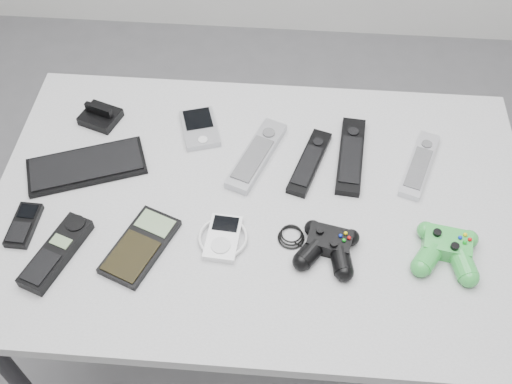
# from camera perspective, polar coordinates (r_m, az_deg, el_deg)

# --- Properties ---
(floor) EXTENTS (3.50, 3.50, 0.00)m
(floor) POSITION_cam_1_polar(r_m,az_deg,el_deg) (1.97, -1.70, -16.58)
(floor) COLOR slate
(floor) RESTS_ON ground
(desk) EXTENTS (1.18, 0.76, 0.79)m
(desk) POSITION_cam_1_polar(r_m,az_deg,el_deg) (1.37, 0.40, -2.62)
(desk) COLOR #949496
(desk) RESTS_ON floor
(pda_keyboard) EXTENTS (0.29, 0.20, 0.02)m
(pda_keyboard) POSITION_cam_1_polar(r_m,az_deg,el_deg) (1.42, -15.84, 2.40)
(pda_keyboard) COLOR black
(pda_keyboard) RESTS_ON desk
(dock_bracket) EXTENTS (0.11, 0.10, 0.05)m
(dock_bracket) POSITION_cam_1_polar(r_m,az_deg,el_deg) (1.51, -14.68, 7.25)
(dock_bracket) COLOR black
(dock_bracket) RESTS_ON desk
(pda) EXTENTS (0.11, 0.14, 0.02)m
(pda) POSITION_cam_1_polar(r_m,az_deg,el_deg) (1.45, -5.38, 6.10)
(pda) COLOR #A2A3A9
(pda) RESTS_ON desk
(remote_silver_a) EXTENTS (0.13, 0.23, 0.02)m
(remote_silver_a) POSITION_cam_1_polar(r_m,az_deg,el_deg) (1.38, 0.06, 3.57)
(remote_silver_a) COLOR #A2A3A9
(remote_silver_a) RESTS_ON desk
(remote_black_a) EXTENTS (0.10, 0.20, 0.02)m
(remote_black_a) POSITION_cam_1_polar(r_m,az_deg,el_deg) (1.38, 5.13, 2.88)
(remote_black_a) COLOR black
(remote_black_a) RESTS_ON desk
(remote_black_b) EXTENTS (0.07, 0.23, 0.02)m
(remote_black_b) POSITION_cam_1_polar(r_m,az_deg,el_deg) (1.40, 9.02, 3.48)
(remote_black_b) COLOR black
(remote_black_b) RESTS_ON desk
(remote_silver_b) EXTENTS (0.11, 0.21, 0.02)m
(remote_silver_b) POSITION_cam_1_polar(r_m,az_deg,el_deg) (1.42, 15.33, 2.55)
(remote_silver_b) COLOR #BABAC1
(remote_silver_b) RESTS_ON desk
(mobile_phone) EXTENTS (0.05, 0.11, 0.02)m
(mobile_phone) POSITION_cam_1_polar(r_m,az_deg,el_deg) (1.35, -21.26, -2.93)
(mobile_phone) COLOR black
(mobile_phone) RESTS_ON desk
(cordless_handset) EXTENTS (0.12, 0.19, 0.03)m
(cordless_handset) POSITION_cam_1_polar(r_m,az_deg,el_deg) (1.28, -18.48, -5.48)
(cordless_handset) COLOR black
(cordless_handset) RESTS_ON desk
(calculator) EXTENTS (0.15, 0.20, 0.02)m
(calculator) POSITION_cam_1_polar(r_m,az_deg,el_deg) (1.26, -10.97, -5.06)
(calculator) COLOR black
(calculator) RESTS_ON desk
(mp3_player) EXTENTS (0.11, 0.12, 0.02)m
(mp3_player) POSITION_cam_1_polar(r_m,az_deg,el_deg) (1.25, -3.16, -4.35)
(mp3_player) COLOR white
(mp3_player) RESTS_ON desk
(controller_black) EXTENTS (0.24, 0.17, 0.04)m
(controller_black) POSITION_cam_1_polar(r_m,az_deg,el_deg) (1.23, 6.90, -5.10)
(controller_black) COLOR black
(controller_black) RESTS_ON desk
(controller_green) EXTENTS (0.16, 0.16, 0.05)m
(controller_green) POSITION_cam_1_polar(r_m,az_deg,el_deg) (1.27, 17.71, -5.17)
(controller_green) COLOR green
(controller_green) RESTS_ON desk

